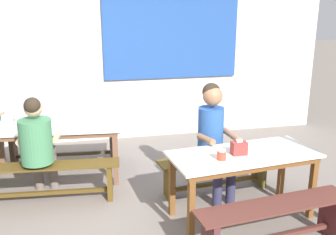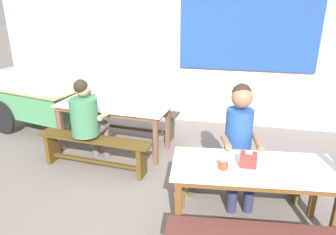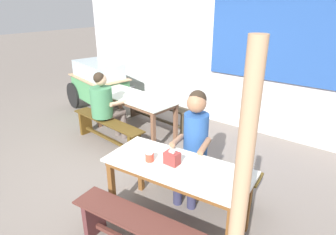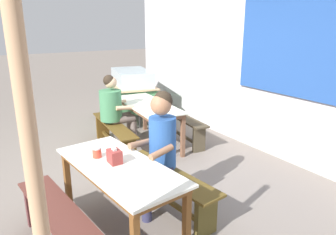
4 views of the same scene
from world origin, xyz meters
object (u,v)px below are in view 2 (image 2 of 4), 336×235
bench_near_back (243,172)px  dining_table_near (253,173)px  bench_far_front (94,149)px  person_left_back_turned (87,118)px  tissue_box (248,160)px  dining_table_far (113,110)px  condiment_jar (223,164)px  food_cart (41,95)px  person_right_near_table (240,136)px  bench_far_back (131,117)px

bench_near_back → dining_table_near: bearing=-83.7°
bench_far_front → person_left_back_turned: (-0.10, 0.07, 0.42)m
tissue_box → dining_table_near: bearing=13.4°
dining_table_near → tissue_box: bearing=-166.6°
dining_table_far → condiment_jar: size_ratio=16.33×
dining_table_far → condiment_jar: 2.27m
food_cart → person_right_near_table: size_ratio=1.35×
person_left_back_turned → food_cart: bearing=143.9°
person_left_back_turned → tissue_box: 2.25m
bench_near_back → condiment_jar: 0.89m
tissue_box → condiment_jar: bearing=-156.6°
person_right_near_table → tissue_box: 0.55m
bench_near_back → person_left_back_turned: (-2.06, 0.26, 0.41)m
bench_far_back → food_cart: bearing=-173.6°
condiment_jar → dining_table_far: bearing=138.2°
bench_far_back → bench_far_front: size_ratio=1.02×
dining_table_far → condiment_jar: condiment_jar is taller
dining_table_near → person_left_back_turned: (-2.13, 0.87, 0.06)m
bench_far_back → condiment_jar: condiment_jar is taller
dining_table_far → bench_far_front: 0.71m
food_cart → person_right_near_table: (3.31, -1.30, 0.13)m
bench_far_back → food_cart: 1.58m
bench_far_front → person_right_near_table: 1.97m
dining_table_far → bench_far_back: size_ratio=1.04×
dining_table_far → food_cart: food_cart is taller
bench_far_front → bench_near_back: size_ratio=1.11×
dining_table_near → bench_near_back: (-0.07, 0.61, -0.34)m
food_cart → person_right_near_table: bearing=-21.4°
food_cart → person_left_back_turned: bearing=-36.1°
bench_near_back → person_right_near_table: (-0.08, -0.07, 0.48)m
dining_table_near → bench_far_front: size_ratio=0.99×
tissue_box → person_left_back_turned: bearing=157.0°
bench_far_back → bench_near_back: same height
dining_table_far → person_left_back_turned: (-0.15, -0.53, 0.06)m
dining_table_far → bench_near_back: bearing=-22.5°
bench_far_back → bench_far_front: same height
dining_table_near → person_left_back_turned: person_left_back_turned is taller
dining_table_near → bench_far_front: dining_table_near is taller
dining_table_near → person_right_near_table: (-0.15, 0.53, 0.13)m
dining_table_near → bench_far_back: 2.80m
dining_table_near → bench_far_front: bearing=158.7°
bench_far_back → person_right_near_table: size_ratio=1.22×
tissue_box → dining_table_far: bearing=143.6°
tissue_box → bench_far_back: bearing=132.7°
food_cart → person_right_near_table: person_right_near_table is taller
food_cart → bench_far_front: bearing=-36.1°
bench_near_back → person_right_near_table: 0.49m
dining_table_far → person_left_back_turned: bearing=-106.1°
person_left_back_turned → condiment_jar: (1.84, -0.98, 0.07)m
bench_near_back → condiment_jar: condiment_jar is taller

